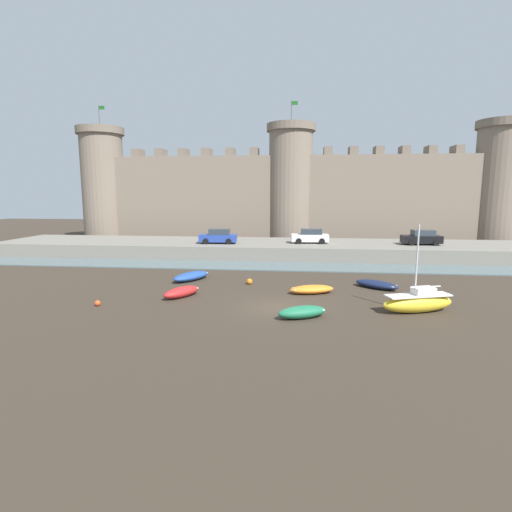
% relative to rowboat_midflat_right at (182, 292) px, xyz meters
% --- Properties ---
extents(ground_plane, '(160.00, 160.00, 0.00)m').
position_rel_rowboat_midflat_right_xyz_m(ground_plane, '(6.63, -1.79, -0.38)').
color(ground_plane, '#382D23').
extents(water_channel, '(80.00, 4.50, 0.10)m').
position_rel_rowboat_midflat_right_xyz_m(water_channel, '(6.63, 12.07, -0.33)').
color(water_channel, slate).
rests_on(water_channel, ground).
extents(quay_road, '(66.39, 10.00, 1.52)m').
position_rel_rowboat_midflat_right_xyz_m(quay_road, '(6.63, 19.32, 0.38)').
color(quay_road, slate).
rests_on(quay_road, ground).
extents(castle, '(61.01, 6.62, 19.32)m').
position_rel_rowboat_midflat_right_xyz_m(castle, '(6.63, 30.23, 6.81)').
color(castle, '#7A6B5B').
rests_on(castle, ground).
extents(rowboat_midflat_right, '(2.51, 3.05, 0.72)m').
position_rel_rowboat_midflat_right_xyz_m(rowboat_midflat_right, '(0.00, 0.00, 0.00)').
color(rowboat_midflat_right, red).
rests_on(rowboat_midflat_right, ground).
extents(rowboat_foreground_centre, '(3.12, 2.18, 0.72)m').
position_rel_rowboat_midflat_right_xyz_m(rowboat_foreground_centre, '(8.22, -3.80, -0.00)').
color(rowboat_foreground_centre, '#1E6B47').
rests_on(rowboat_foreground_centre, ground).
extents(rowboat_near_channel_right, '(3.47, 3.03, 0.60)m').
position_rel_rowboat_midflat_right_xyz_m(rowboat_near_channel_right, '(13.82, 4.08, -0.06)').
color(rowboat_near_channel_right, '#141E3D').
rests_on(rowboat_near_channel_right, ground).
extents(rowboat_near_channel_left, '(3.42, 2.09, 0.61)m').
position_rel_rowboat_midflat_right_xyz_m(rowboat_near_channel_left, '(8.93, 1.95, -0.06)').
color(rowboat_near_channel_left, orange).
rests_on(rowboat_near_channel_left, ground).
extents(sailboat_foreground_left, '(4.67, 2.54, 5.28)m').
position_rel_rowboat_midflat_right_xyz_m(sailboat_foreground_left, '(15.12, -1.91, 0.26)').
color(sailboat_foreground_left, yellow).
rests_on(sailboat_foreground_left, ground).
extents(rowboat_midflat_centre, '(3.08, 3.84, 0.70)m').
position_rel_rowboat_midflat_right_xyz_m(rowboat_midflat_centre, '(-0.78, 5.28, -0.01)').
color(rowboat_midflat_centre, '#234793').
rests_on(rowboat_midflat_centre, ground).
extents(mooring_buoy_near_shore, '(0.45, 0.45, 0.45)m').
position_rel_rowboat_midflat_right_xyz_m(mooring_buoy_near_shore, '(4.16, 4.35, -0.15)').
color(mooring_buoy_near_shore, orange).
rests_on(mooring_buoy_near_shore, ground).
extents(mooring_buoy_off_centre, '(0.37, 0.37, 0.37)m').
position_rel_rowboat_midflat_right_xyz_m(mooring_buoy_off_centre, '(-4.66, -2.71, -0.20)').
color(mooring_buoy_off_centre, '#E04C1E').
rests_on(mooring_buoy_off_centre, ground).
extents(car_quay_east, '(4.19, 2.06, 1.62)m').
position_rel_rowboat_midflat_right_xyz_m(car_quay_east, '(21.22, 18.82, 1.92)').
color(car_quay_east, black).
rests_on(car_quay_east, quay_road).
extents(car_quay_centre_west, '(4.19, 2.06, 1.62)m').
position_rel_rowboat_midflat_right_xyz_m(car_quay_centre_west, '(-0.99, 17.58, 1.92)').
color(car_quay_centre_west, '#263F99').
rests_on(car_quay_centre_west, quay_road).
extents(car_quay_west, '(4.19, 2.06, 1.62)m').
position_rel_rowboat_midflat_right_xyz_m(car_quay_west, '(9.19, 18.88, 1.92)').
color(car_quay_west, silver).
rests_on(car_quay_west, quay_road).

